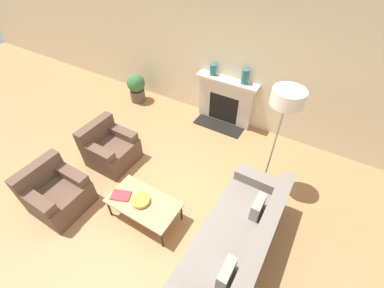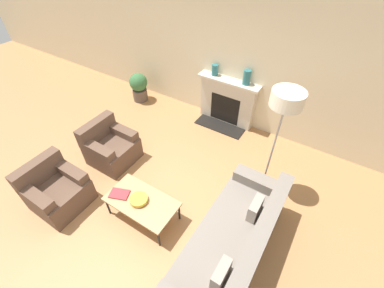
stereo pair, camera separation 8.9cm
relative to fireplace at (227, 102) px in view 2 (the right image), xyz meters
The scene contains 13 objects.
ground_plane 2.79m from the fireplace, 86.67° to the right, with size 18.00×18.00×0.00m, color #A87547.
wall_back 0.97m from the fireplace, 42.33° to the left, with size 18.00×0.06×2.90m.
fireplace is the anchor object (origin of this frame).
couch 3.14m from the fireplace, 61.94° to the right, with size 0.87×2.25×0.82m.
armchair_near 3.68m from the fireplace, 110.52° to the right, with size 0.78×0.78×0.80m.
armchair_far 2.61m from the fireplace, 119.71° to the right, with size 0.78×0.78×0.80m.
coffee_table 2.92m from the fireplace, 89.09° to the right, with size 1.08×0.59×0.40m.
bowl 2.94m from the fireplace, 89.61° to the right, with size 0.27×0.27×0.07m.
book 3.02m from the fireplace, 95.91° to the right, with size 0.34×0.28×0.02m.
floor_lamp 2.24m from the fireplace, 43.42° to the right, with size 0.45×0.45×1.90m.
mantel_vase_left 0.73m from the fireplace, behind, with size 0.13×0.13×0.23m.
mantel_vase_center_left 0.77m from the fireplace, ahead, with size 0.15×0.15×0.29m.
potted_plant 2.25m from the fireplace, behind, with size 0.44×0.44×0.71m.
Camera 2 is at (1.71, -1.66, 3.62)m, focal length 24.00 mm.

